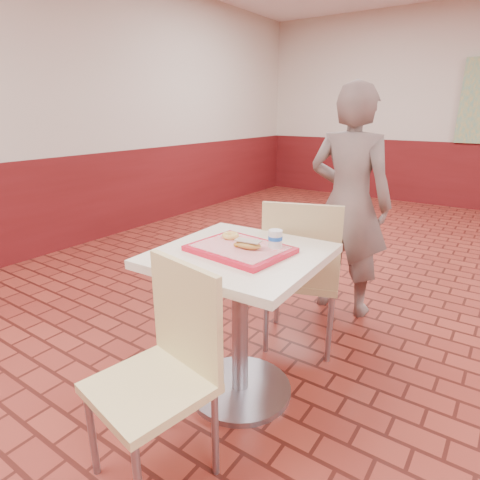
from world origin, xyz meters
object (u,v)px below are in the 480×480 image
Objects in this scene: chair_main_front at (165,363)px; serving_tray at (240,249)px; chair_main_back at (302,269)px; customer at (349,203)px; main_table at (240,301)px; long_john_donut at (247,245)px; ring_donut at (230,236)px; paper_cup at (275,239)px.

chair_main_front is 1.99× the size of serving_tray.
chair_main_back is 0.74m from customer.
main_table is at bearing -26.57° from serving_tray.
chair_main_front reaches higher than long_john_donut.
main_table is 0.56m from chair_main_front.
chair_main_back reaches higher than chair_main_front.
chair_main_front is 1.85m from customer.
chair_main_front is 0.93× the size of chair_main_back.
main_table is 0.28m from serving_tray.
ring_donut is 0.18m from long_john_donut.
long_john_donut is (-0.03, -1.27, 0.03)m from customer.
paper_cup is (0.26, 0.01, 0.03)m from ring_donut.
chair_main_front is 0.76m from paper_cup.
long_john_donut is at bearing -27.82° from ring_donut.
chair_main_back reaches higher than ring_donut.
chair_main_back reaches higher than serving_tray.
customer reaches higher than chair_main_back.
serving_tray is (-0.06, -0.58, 0.28)m from chair_main_back.
long_john_donut is (0.03, 0.55, 0.36)m from chair_main_front.
customer is at bearing 93.20° from paper_cup.
main_table is 0.38m from paper_cup.
paper_cup is at bearing 80.50° from chair_main_back.
main_table is 0.32m from long_john_donut.
ring_donut is (-0.11, 0.08, 0.31)m from main_table.
chair_main_back is at bearing 83.89° from main_table.
chair_main_front reaches higher than ring_donut.
ring_donut is 0.61× the size of long_john_donut.
serving_tray is at bearing 64.46° from chair_main_back.
paper_cup is at bearing 29.33° from main_table.
chair_main_front is 0.55× the size of customer.
paper_cup is (0.15, 0.08, 0.34)m from main_table.
customer is at bearing 80.59° from ring_donut.
chair_main_front is at bearing -93.30° from long_john_donut.
chair_main_front reaches higher than serving_tray.
chair_main_back is at bearing 70.65° from ring_donut.
long_john_donut is at bearing -137.42° from paper_cup.
ring_donut is (-0.20, -1.19, 0.03)m from customer.
customer reaches higher than serving_tray.
chair_main_back is (0.04, 1.13, 0.04)m from chair_main_front.
serving_tray is 5.29× the size of paper_cup.
serving_tray reaches higher than main_table.
ring_donut is (-0.11, 0.08, 0.03)m from serving_tray.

